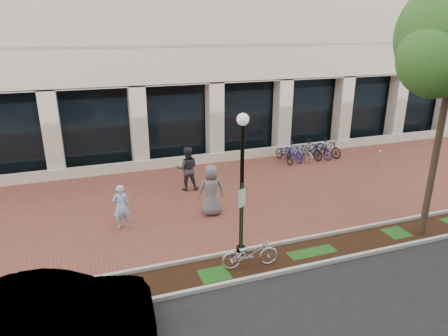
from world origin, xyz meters
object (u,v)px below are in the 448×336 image
object	(u,v)px
pedestrian_left	(121,207)
sedan_near_curb	(50,315)
pedestrian_mid	(187,169)
bike_rack_cluster	(307,151)
pedestrian_right	(211,190)
parking_sign	(242,212)
bollard	(379,159)
locked_bicycle	(250,253)
lamppost	(242,179)

from	to	relation	value
pedestrian_left	sedan_near_curb	size ratio (longest dim) A/B	0.36
pedestrian_mid	bike_rack_cluster	xyz separation A→B (m)	(7.24, 2.06, -0.49)
pedestrian_left	sedan_near_curb	world-z (taller)	pedestrian_left
pedestrian_right	sedan_near_curb	xyz separation A→B (m)	(-5.44, -5.13, -0.25)
pedestrian_left	bike_rack_cluster	size ratio (longest dim) A/B	0.46
parking_sign	sedan_near_curb	xyz separation A→B (m)	(-5.33, -1.81, -0.85)
parking_sign	bollard	size ratio (longest dim) A/B	2.77
bollard	sedan_near_curb	distance (m)	17.05
parking_sign	pedestrian_mid	size ratio (longest dim) A/B	1.28
locked_bicycle	pedestrian_right	size ratio (longest dim) A/B	0.87
lamppost	sedan_near_curb	bearing A→B (deg)	-159.35
parking_sign	bollard	world-z (taller)	parking_sign
pedestrian_left	pedestrian_right	distance (m)	3.35
locked_bicycle	pedestrian_right	distance (m)	3.85
lamppost	bollard	xyz separation A→B (m)	(9.88, 5.50, -2.10)
locked_bicycle	sedan_near_curb	bearing A→B (deg)	109.99
parking_sign	pedestrian_left	distance (m)	4.74
parking_sign	bollard	xyz separation A→B (m)	(9.96, 5.73, -1.13)
pedestrian_left	bike_rack_cluster	xyz separation A→B (m)	(10.37, 4.77, -0.33)
pedestrian_mid	bollard	bearing A→B (deg)	-168.52
locked_bicycle	parking_sign	bearing A→B (deg)	16.29
pedestrian_right	bike_rack_cluster	world-z (taller)	pedestrian_right
parking_sign	pedestrian_right	bearing A→B (deg)	67.24
parking_sign	pedestrian_mid	bearing A→B (deg)	70.11
pedestrian_left	locked_bicycle	bearing A→B (deg)	126.73
sedan_near_curb	bollard	bearing A→B (deg)	-60.01
pedestrian_right	bike_rack_cluster	distance (m)	8.53
locked_bicycle	bike_rack_cluster	size ratio (longest dim) A/B	0.49
bike_rack_cluster	locked_bicycle	bearing A→B (deg)	-136.15
bollard	sedan_near_curb	size ratio (longest dim) A/B	0.20
bollard	lamppost	bearing A→B (deg)	-150.88
pedestrian_left	parking_sign	bearing A→B (deg)	129.82
lamppost	pedestrian_left	xyz separation A→B (m)	(-3.31, 3.14, -1.74)
lamppost	sedan_near_curb	size ratio (longest dim) A/B	1.00
parking_sign	lamppost	distance (m)	0.99
pedestrian_left	bike_rack_cluster	distance (m)	11.42
parking_sign	pedestrian_right	world-z (taller)	parking_sign
bike_rack_cluster	sedan_near_curb	xyz separation A→B (m)	(-12.46, -9.95, 0.25)
parking_sign	pedestrian_left	world-z (taller)	parking_sign
bollard	bike_rack_cluster	bearing A→B (deg)	139.57
parking_sign	bike_rack_cluster	world-z (taller)	parking_sign
pedestrian_right	bike_rack_cluster	xyz separation A→B (m)	(7.03, 4.82, -0.51)
parking_sign	bike_rack_cluster	bearing A→B (deg)	27.88
locked_bicycle	pedestrian_left	xyz separation A→B (m)	(-3.32, 3.85, 0.36)
bike_rack_cluster	sedan_near_curb	world-z (taller)	sedan_near_curb
pedestrian_mid	sedan_near_curb	world-z (taller)	pedestrian_mid
parking_sign	pedestrian_right	size ratio (longest dim) A/B	1.26
pedestrian_left	pedestrian_mid	bearing A→B (deg)	-143.17
pedestrian_left	bike_rack_cluster	bearing A→B (deg)	-159.33
lamppost	pedestrian_mid	size ratio (longest dim) A/B	2.31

